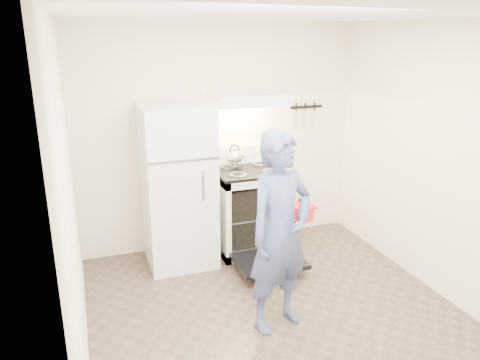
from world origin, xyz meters
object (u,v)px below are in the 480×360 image
Objects in this scene: stove_body at (250,211)px; person at (280,233)px; dutch_oven at (300,211)px; refrigerator at (178,186)px; tea_kettle at (234,156)px.

stove_body is 0.55× the size of person.
stove_body is at bearing 90.89° from dutch_oven.
refrigerator reaches higher than dutch_oven.
person reaches higher than dutch_oven.
stove_body is at bearing -39.01° from tea_kettle.
dutch_oven is (0.02, -1.20, 0.44)m from stove_body.
tea_kettle reaches higher than dutch_oven.
tea_kettle is 1.33m from dutch_oven.
stove_body is 1.52m from person.
stove_body is 0.65m from tea_kettle.
person is at bearing -140.16° from dutch_oven.
person is 5.20× the size of dutch_oven.
stove_body is 1.28m from dutch_oven.
refrigerator is at bearing 125.25° from dutch_oven.
person is 0.39m from dutch_oven.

